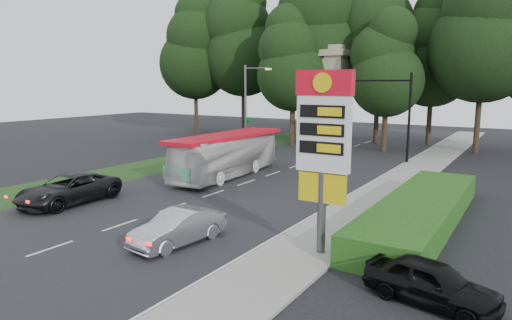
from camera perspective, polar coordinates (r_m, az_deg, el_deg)
The scene contains 22 objects.
ground at distance 21.48m, azimuth -17.63°, elevation -8.17°, with size 120.00×120.00×0.00m, color black.
road_surface at distance 30.35m, azimuth -0.22°, elevation -2.54°, with size 14.00×80.00×0.02m, color black.
sidewalk_right at distance 26.93m, azimuth 15.35°, elevation -4.35°, with size 3.00×80.00×0.12m, color gray.
grass_verge_left at distance 40.60m, azimuth -7.11°, elevation 0.48°, with size 5.00×50.00×0.02m, color #193814.
hedge at distance 22.34m, azimuth 19.87°, elevation -6.01°, with size 3.00×14.00×1.20m, color #1A4512.
gas_station_pylon at distance 16.61m, azimuth 8.42°, elevation 2.78°, with size 2.10×0.45×6.85m.
traffic_signal_mast at distance 38.53m, azimuth 16.76°, elevation 6.63°, with size 6.10×0.35×7.20m.
streetlight_signs at distance 41.91m, azimuth -1.07°, elevation 6.92°, with size 2.75×0.98×8.00m.
monument at distance 46.68m, azimuth 9.55°, elevation 7.88°, with size 3.00×3.00×10.05m.
tree_far_west at distance 59.77m, azimuth -7.66°, elevation 13.63°, with size 8.96×8.96×17.60m.
tree_west_mid at distance 57.92m, azimuth -1.63°, elevation 14.83°, with size 9.80×9.80×19.25m.
tree_west_near at distance 56.49m, azimuth 4.76°, elevation 13.24°, with size 8.40×8.40×16.50m.
tree_center_left at distance 50.91m, azimuth 7.87°, elevation 15.85°, with size 10.08×10.08×19.80m.
tree_center_right at distance 50.57m, azimuth 15.23°, elevation 14.52°, with size 9.24×9.24×18.15m.
tree_east_near at distance 51.20m, azimuth 21.32°, elevation 12.64°, with size 8.12×8.12×15.95m.
tree_east_mid at distance 46.66m, azimuth 26.73°, elevation 14.71°, with size 9.52×9.52×18.70m.
tree_monument_left at distance 47.49m, azimuth 4.63°, elevation 12.32°, with size 7.28×7.28×14.30m.
tree_monument_right at distance 44.41m, azimuth 16.11°, elevation 11.31°, with size 6.72×6.72×13.20m.
transit_bus at distance 31.47m, azimuth -3.64°, elevation 0.58°, with size 2.47×10.58×2.95m, color silver.
sedan_silver at distance 18.67m, azimuth -9.69°, elevation -8.33°, with size 1.46×4.18×1.38m, color #AEB0B6.
suv_charcoal at distance 26.40m, azimuth -22.38°, elevation -3.41°, with size 2.60×5.64×1.57m, color black.
parked_car_black at distance 14.65m, azimuth 21.07°, elevation -14.08°, with size 1.57×3.89×1.33m, color black.
Camera 1 is at (15.74, -13.16, 6.39)m, focal length 32.00 mm.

